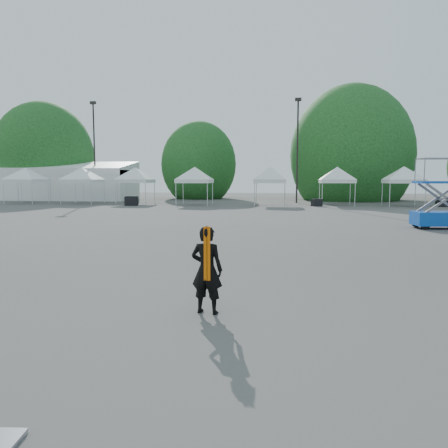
# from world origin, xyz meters

# --- Properties ---
(ground) EXTENTS (120.00, 120.00, 0.00)m
(ground) POSITION_xyz_m (0.00, 0.00, 0.00)
(ground) COLOR #474442
(ground) RESTS_ON ground
(marquee) EXTENTS (15.00, 6.25, 4.23)m
(marquee) POSITION_xyz_m (-22.00, 35.00, 1.97)
(marquee) COLOR white
(marquee) RESTS_ON ground
(light_pole_west) EXTENTS (0.60, 0.25, 10.30)m
(light_pole_west) POSITION_xyz_m (-18.00, 34.00, 5.77)
(light_pole_west) COLOR black
(light_pole_west) RESTS_ON ground
(light_pole_east) EXTENTS (0.60, 0.25, 9.80)m
(light_pole_east) POSITION_xyz_m (3.00, 32.00, 5.52)
(light_pole_east) COLOR black
(light_pole_east) RESTS_ON ground
(tree_far_w) EXTENTS (4.80, 4.80, 7.30)m
(tree_far_w) POSITION_xyz_m (-26.00, 38.00, 4.54)
(tree_far_w) COLOR #382314
(tree_far_w) RESTS_ON ground
(tree_mid_w) EXTENTS (4.16, 4.16, 6.33)m
(tree_mid_w) POSITION_xyz_m (-8.00, 40.00, 3.93)
(tree_mid_w) COLOR #382314
(tree_mid_w) RESTS_ON ground
(tree_mid_e) EXTENTS (5.12, 5.12, 7.79)m
(tree_mid_e) POSITION_xyz_m (9.00, 39.00, 4.84)
(tree_mid_e) COLOR #382314
(tree_mid_e) RESTS_ON ground
(tent_a) EXTENTS (4.22, 4.22, 3.88)m
(tent_a) POSITION_xyz_m (-22.22, 28.12, 3.06)
(tent_a) COLOR silver
(tent_a) RESTS_ON ground
(tent_b) EXTENTS (4.41, 4.41, 3.88)m
(tent_b) POSITION_xyz_m (-16.67, 28.22, 3.06)
(tent_b) COLOR silver
(tent_b) RESTS_ON ground
(tent_c) EXTENTS (4.23, 4.23, 3.88)m
(tent_c) POSITION_xyz_m (-11.82, 28.80, 3.06)
(tent_c) COLOR silver
(tent_c) RESTS_ON ground
(tent_d) EXTENTS (4.12, 4.12, 3.88)m
(tent_d) POSITION_xyz_m (-5.96, 27.46, 3.06)
(tent_d) COLOR silver
(tent_d) RESTS_ON ground
(tent_e) EXTENTS (3.86, 3.86, 3.88)m
(tent_e) POSITION_xyz_m (0.60, 27.76, 3.06)
(tent_e) COLOR silver
(tent_e) RESTS_ON ground
(tent_f) EXTENTS (4.08, 4.08, 3.88)m
(tent_f) POSITION_xyz_m (6.32, 28.75, 3.06)
(tent_f) COLOR silver
(tent_f) RESTS_ON ground
(tent_g) EXTENTS (4.19, 4.19, 3.88)m
(tent_g) POSITION_xyz_m (11.69, 28.19, 3.06)
(tent_g) COLOR silver
(tent_g) RESTS_ON ground
(man) EXTENTS (0.61, 0.45, 1.54)m
(man) POSITION_xyz_m (0.39, -2.82, 0.77)
(man) COLOR black
(man) RESTS_ON ground
(scissor_lift) EXTENTS (2.64, 1.50, 3.27)m
(scissor_lift) POSITION_xyz_m (9.06, 11.33, 1.65)
(scissor_lift) COLOR #0C4EA6
(scissor_lift) RESTS_ON ground
(crate_west) EXTENTS (1.10, 0.89, 0.80)m
(crate_west) POSITION_xyz_m (-11.19, 25.92, 0.40)
(crate_west) COLOR black
(crate_west) RESTS_ON ground
(crate_mid) EXTENTS (0.96, 0.86, 0.62)m
(crate_mid) POSITION_xyz_m (4.53, 27.25, 0.31)
(crate_mid) COLOR black
(crate_mid) RESTS_ON ground
(crate_east) EXTENTS (0.87, 0.68, 0.67)m
(crate_east) POSITION_xyz_m (14.73, 27.90, 0.34)
(crate_east) COLOR black
(crate_east) RESTS_ON ground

